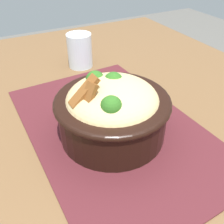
% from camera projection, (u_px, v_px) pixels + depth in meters
% --- Properties ---
extents(table, '(1.29, 0.95, 0.75)m').
position_uv_depth(table, '(126.00, 152.00, 0.54)').
color(table, brown).
rests_on(table, ground_plane).
extents(placemat, '(0.49, 0.33, 0.00)m').
position_uv_depth(placemat, '(113.00, 127.00, 0.50)').
color(placemat, '#47191E').
rests_on(placemat, table).
extents(bowl, '(0.23, 0.23, 0.13)m').
position_uv_depth(bowl, '(112.00, 109.00, 0.45)').
color(bowl, black).
rests_on(bowl, placemat).
extents(fork, '(0.04, 0.13, 0.00)m').
position_uv_depth(fork, '(107.00, 100.00, 0.58)').
color(fork, silver).
rests_on(fork, placemat).
extents(drinking_glass, '(0.07, 0.07, 0.09)m').
position_uv_depth(drinking_glass, '(80.00, 53.00, 0.71)').
color(drinking_glass, silver).
rests_on(drinking_glass, table).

